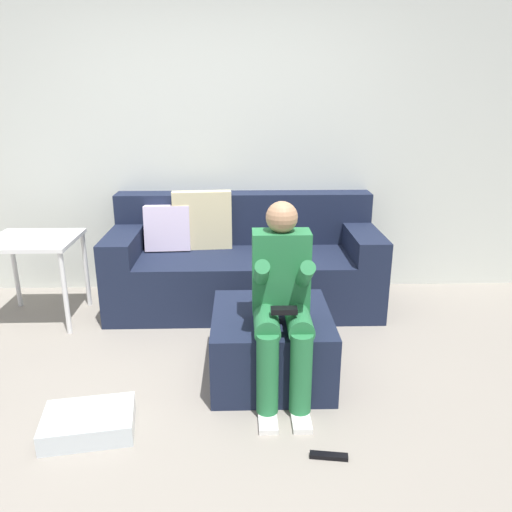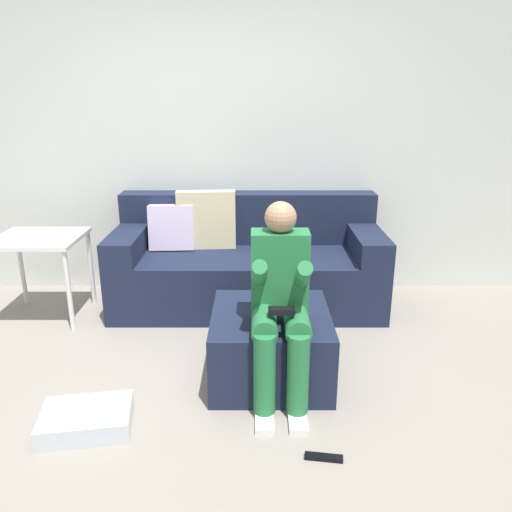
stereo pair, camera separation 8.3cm
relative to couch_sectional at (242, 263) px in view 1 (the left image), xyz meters
The scene contains 8 objects.
ground_plane 1.60m from the couch_sectional, 97.74° to the right, with size 8.03×8.03×0.00m, color gray.
wall_back 1.00m from the couch_sectional, 116.66° to the left, with size 6.17×0.10×2.46m, color silver.
couch_sectional is the anchor object (origin of this frame).
ottoman 1.17m from the couch_sectional, 81.35° to the right, with size 0.71×0.75×0.42m, color #192138.
person_seated 1.40m from the couch_sectional, 80.85° to the right, with size 0.32×0.58×1.12m.
storage_bin 1.88m from the couch_sectional, 115.45° to the right, with size 0.45×0.32×0.11m, color silver.
side_table 1.59m from the couch_sectional, 169.62° to the right, with size 0.63×0.57×0.65m.
remote_near_ottoman 1.98m from the couch_sectional, 77.87° to the right, with size 0.18×0.04×0.02m, color black.
Camera 1 is at (0.21, -2.34, 1.68)m, focal length 35.11 mm.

